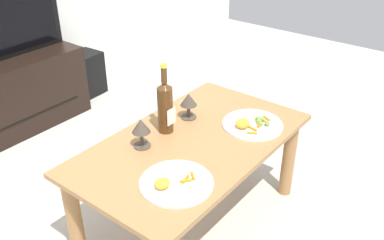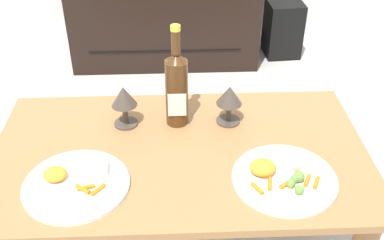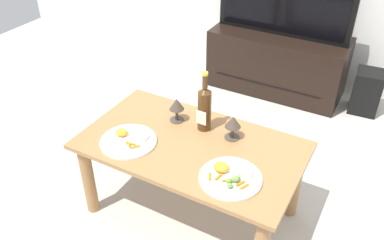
{
  "view_description": "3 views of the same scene",
  "coord_description": "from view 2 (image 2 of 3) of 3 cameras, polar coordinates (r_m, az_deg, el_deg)",
  "views": [
    {
      "loc": [
        -1.33,
        -1.03,
        1.57
      ],
      "look_at": [
        0.02,
        0.02,
        0.6
      ],
      "focal_mm": 39.87,
      "sensor_mm": 36.0,
      "label": 1
    },
    {
      "loc": [
        -0.01,
        -1.15,
        1.41
      ],
      "look_at": [
        0.04,
        0.01,
        0.6
      ],
      "focal_mm": 44.28,
      "sensor_mm": 36.0,
      "label": 2
    },
    {
      "loc": [
        0.82,
        -1.48,
        1.81
      ],
      "look_at": [
        -0.04,
        0.08,
        0.59
      ],
      "focal_mm": 38.12,
      "sensor_mm": 36.0,
      "label": 3
    }
  ],
  "objects": [
    {
      "name": "wine_bottle",
      "position": [
        1.52,
        -1.87,
        4.08
      ],
      "size": [
        0.07,
        0.08,
        0.35
      ],
      "color": "#4C2D14",
      "rests_on": "dining_table"
    },
    {
      "name": "goblet_right",
      "position": [
        1.55,
        4.52,
        2.68
      ],
      "size": [
        0.09,
        0.09,
        0.14
      ],
      "color": "#473D33",
      "rests_on": "dining_table"
    },
    {
      "name": "dinner_plate_left",
      "position": [
        1.38,
        -13.85,
        -7.4
      ],
      "size": [
        0.3,
        0.3,
        0.05
      ],
      "color": "white",
      "rests_on": "dining_table"
    },
    {
      "name": "floor_speaker",
      "position": [
        3.12,
        10.89,
        10.75
      ],
      "size": [
        0.23,
        0.23,
        0.35
      ],
      "primitive_type": "cube",
      "rotation": [
        0.0,
        0.0,
        0.07
      ],
      "color": "black",
      "rests_on": "ground_plane"
    },
    {
      "name": "dinner_plate_right",
      "position": [
        1.38,
        10.95,
        -6.74
      ],
      "size": [
        0.3,
        0.3,
        0.05
      ],
      "color": "white",
      "rests_on": "dining_table"
    },
    {
      "name": "tv_stand",
      "position": [
        3.0,
        -3.29,
        12.02
      ],
      "size": [
        1.12,
        0.47,
        0.51
      ],
      "color": "black",
      "rests_on": "ground_plane"
    },
    {
      "name": "goblet_left",
      "position": [
        1.54,
        -8.21,
        2.53
      ],
      "size": [
        0.08,
        0.08,
        0.14
      ],
      "color": "#473D33",
      "rests_on": "dining_table"
    },
    {
      "name": "dining_table",
      "position": [
        1.53,
        -1.41,
        -6.48
      ],
      "size": [
        1.16,
        0.67,
        0.5
      ],
      "color": "#9E7042",
      "rests_on": "ground_plane"
    }
  ]
}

